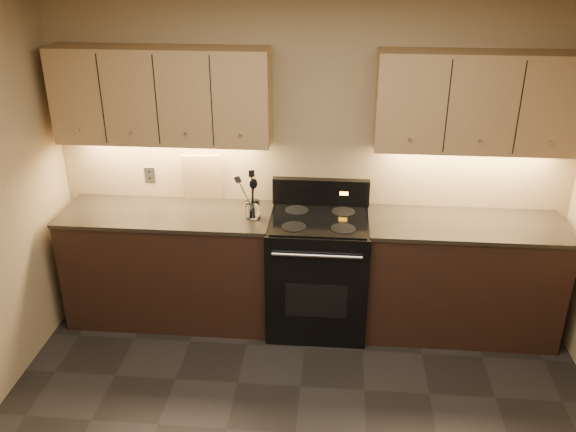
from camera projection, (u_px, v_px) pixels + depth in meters
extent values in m
plane|color=silver|center=(290.00, 10.00, 2.37)|extent=(4.00, 4.00, 0.00)
cube|color=#9A7F5A|center=(312.00, 158.00, 4.72)|extent=(4.00, 0.04, 2.60)
cube|color=black|center=(171.00, 266.00, 4.89)|extent=(1.60, 0.60, 0.90)
cube|color=#362F22|center=(166.00, 214.00, 4.69)|extent=(1.62, 0.62, 0.03)
cube|color=black|center=(460.00, 279.00, 4.71)|extent=(1.44, 0.60, 0.90)
cube|color=#362F22|center=(467.00, 225.00, 4.51)|extent=(1.46, 0.62, 0.03)
cube|color=black|center=(318.00, 273.00, 4.77)|extent=(0.76, 0.65, 0.92)
cube|color=black|center=(319.00, 220.00, 4.57)|extent=(0.70, 0.60, 0.01)
cube|color=black|center=(321.00, 192.00, 4.79)|extent=(0.76, 0.07, 0.22)
cube|color=orange|center=(344.00, 194.00, 4.74)|extent=(0.06, 0.00, 0.03)
cylinder|color=silver|center=(317.00, 256.00, 4.32)|extent=(0.65, 0.02, 0.02)
cube|color=black|center=(316.00, 301.00, 4.49)|extent=(0.46, 0.00, 0.28)
cylinder|color=black|center=(294.00, 226.00, 4.45)|extent=(0.18, 0.18, 0.00)
cylinder|color=black|center=(343.00, 228.00, 4.42)|extent=(0.18, 0.18, 0.00)
cylinder|color=black|center=(297.00, 210.00, 4.72)|extent=(0.18, 0.18, 0.00)
cylinder|color=black|center=(343.00, 211.00, 4.69)|extent=(0.18, 0.18, 0.00)
cube|color=tan|center=(162.00, 96.00, 4.46)|extent=(1.60, 0.30, 0.70)
cube|color=tan|center=(479.00, 102.00, 4.28)|extent=(1.44, 0.30, 0.70)
cube|color=#B2B5BA|center=(150.00, 175.00, 4.89)|extent=(0.08, 0.01, 0.12)
cylinder|color=white|center=(253.00, 209.00, 4.57)|extent=(0.13, 0.13, 0.14)
cylinder|color=white|center=(253.00, 217.00, 4.59)|extent=(0.11, 0.11, 0.02)
cube|color=#D7B874|center=(203.00, 177.00, 4.82)|extent=(0.32, 0.11, 0.39)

